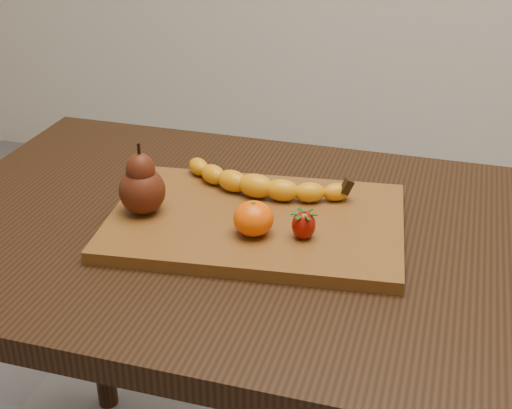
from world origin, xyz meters
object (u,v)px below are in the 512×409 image
(table, at_px, (235,277))
(mandarin, at_px, (253,219))
(cutting_board, at_px, (256,222))
(pear, at_px, (141,179))

(table, height_order, mandarin, mandarin)
(mandarin, bearing_deg, cutting_board, 102.62)
(table, relative_size, cutting_board, 2.22)
(pear, height_order, mandarin, pear)
(table, distance_m, cutting_board, 0.11)
(cutting_board, bearing_deg, mandarin, -84.02)
(table, distance_m, mandarin, 0.16)
(table, height_order, pear, pear)
(table, xyz_separation_m, cutting_board, (0.04, 0.00, 0.11))
(cutting_board, relative_size, pear, 4.00)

